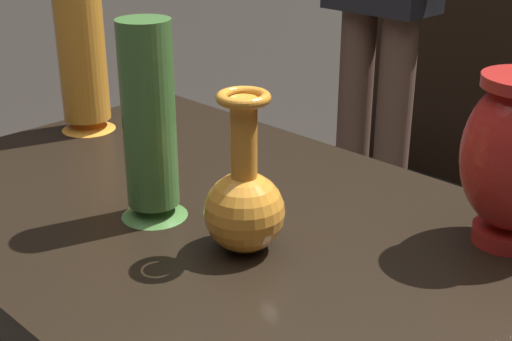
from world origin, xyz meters
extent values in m
cube|color=black|center=(0.00, 0.00, 0.78)|extent=(1.20, 0.64, 0.05)
sphere|color=orange|center=(0.00, -0.04, 0.85)|extent=(0.10, 0.10, 0.10)
cylinder|color=orange|center=(0.00, -0.04, 0.95)|extent=(0.03, 0.03, 0.10)
torus|color=orange|center=(0.00, -0.04, 1.00)|extent=(0.06, 0.06, 0.01)
cone|color=#477A38|center=(-0.15, -0.06, 0.81)|extent=(0.09, 0.09, 0.02)
cylinder|color=#477A38|center=(-0.15, -0.06, 0.94)|extent=(0.07, 0.07, 0.25)
cylinder|color=red|center=(0.22, 0.21, 0.81)|extent=(0.08, 0.08, 0.02)
cone|color=orange|center=(-0.52, 0.07, 0.81)|extent=(0.10, 0.10, 0.02)
cylinder|color=orange|center=(-0.52, 0.07, 0.97)|extent=(0.08, 0.08, 0.30)
cylinder|color=brown|center=(-0.60, 1.19, 0.43)|extent=(0.11, 0.11, 0.85)
cylinder|color=brown|center=(-0.75, 1.19, 0.43)|extent=(0.11, 0.11, 0.85)
camera|label=1|loc=(0.56, -0.59, 1.24)|focal=49.96mm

